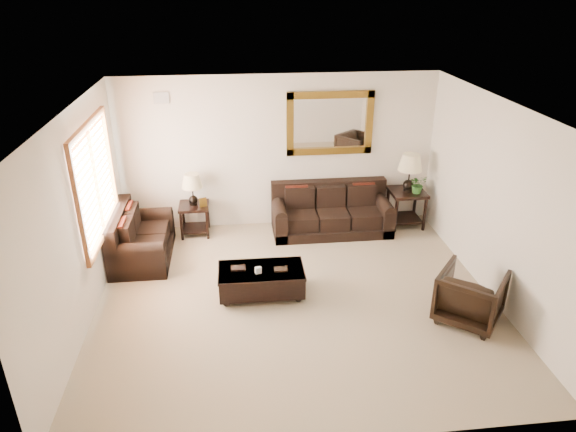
{
  "coord_description": "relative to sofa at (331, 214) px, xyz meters",
  "views": [
    {
      "loc": [
        -0.78,
        -6.04,
        4.12
      ],
      "look_at": [
        -0.04,
        0.6,
        1.01
      ],
      "focal_mm": 32.0,
      "sensor_mm": 36.0,
      "label": 1
    }
  ],
  "objects": [
    {
      "name": "sofa",
      "position": [
        0.0,
        0.0,
        0.0
      ],
      "size": [
        2.06,
        0.89,
        0.84
      ],
      "color": "black",
      "rests_on": "room"
    },
    {
      "name": "window",
      "position": [
        -3.59,
        -1.19,
        1.24
      ],
      "size": [
        0.07,
        1.96,
        1.66
      ],
      "color": "white",
      "rests_on": "room"
    },
    {
      "name": "end_table_right",
      "position": [
        1.39,
        0.06,
        0.57
      ],
      "size": [
        0.61,
        0.61,
        1.35
      ],
      "color": "black",
      "rests_on": "room"
    },
    {
      "name": "armchair",
      "position": [
        1.31,
        -2.82,
        0.09
      ],
      "size": [
        1.05,
        1.04,
        0.79
      ],
      "primitive_type": "imported",
      "rotation": [
        0.0,
        0.0,
        2.45
      ],
      "color": "black",
      "rests_on": "floor"
    },
    {
      "name": "potted_plant",
      "position": [
        1.52,
        -0.05,
        0.49
      ],
      "size": [
        0.36,
        0.38,
        0.26
      ],
      "primitive_type": "imported",
      "rotation": [
        0.0,
        0.0,
        0.21
      ],
      "color": "#26521C",
      "rests_on": "end_table_right"
    },
    {
      "name": "room",
      "position": [
        -0.89,
        -2.09,
        1.04
      ],
      "size": [
        5.51,
        5.01,
        2.71
      ],
      "color": "gray",
      "rests_on": "ground"
    },
    {
      "name": "end_table_left",
      "position": [
        -2.39,
        0.11,
        0.43
      ],
      "size": [
        0.51,
        0.51,
        1.12
      ],
      "color": "black",
      "rests_on": "room"
    },
    {
      "name": "air_vent",
      "position": [
        -2.79,
        0.39,
        2.04
      ],
      "size": [
        0.25,
        0.02,
        0.18
      ],
      "primitive_type": "cube",
      "color": "#999999",
      "rests_on": "room"
    },
    {
      "name": "coffee_table",
      "position": [
        -1.36,
        -1.93,
        -0.05
      ],
      "size": [
        1.21,
        0.66,
        0.51
      ],
      "rotation": [
        0.0,
        0.0,
        -0.01
      ],
      "color": "black",
      "rests_on": "room"
    },
    {
      "name": "mirror",
      "position": [
        0.0,
        0.38,
        1.54
      ],
      "size": [
        1.5,
        0.06,
        1.1
      ],
      "color": "#553711",
      "rests_on": "room"
    },
    {
      "name": "loveseat",
      "position": [
        -3.24,
        -0.66,
        -0.0
      ],
      "size": [
        0.87,
        1.47,
        0.83
      ],
      "rotation": [
        0.0,
        0.0,
        1.57
      ],
      "color": "black",
      "rests_on": "room"
    }
  ]
}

